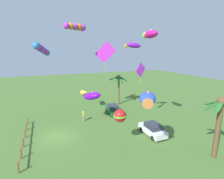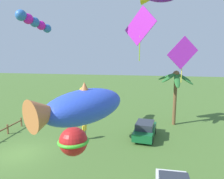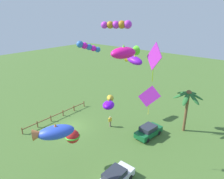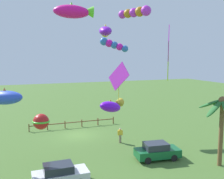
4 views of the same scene
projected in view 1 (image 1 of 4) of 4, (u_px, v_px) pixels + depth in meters
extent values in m
plane|color=#476B2D|center=(57.00, 137.00, 20.37)|extent=(120.00, 120.00, 0.00)
cylinder|color=brown|center=(119.00, 91.00, 32.60)|extent=(0.36, 0.36, 5.50)
ellipsoid|color=#236028|center=(121.00, 80.00, 31.41)|extent=(1.77, 0.64, 1.52)
ellipsoid|color=#236028|center=(123.00, 79.00, 32.09)|extent=(1.28, 1.97, 1.31)
ellipsoid|color=#236028|center=(122.00, 78.00, 32.77)|extent=(1.42, 2.00, 1.18)
ellipsoid|color=#236028|center=(118.00, 77.00, 32.98)|extent=(2.10, 0.93, 0.96)
ellipsoid|color=#236028|center=(114.00, 78.00, 32.06)|extent=(1.30, 2.07, 1.05)
ellipsoid|color=#236028|center=(116.00, 79.00, 31.28)|extent=(1.66, 1.93, 1.10)
sphere|color=brown|center=(119.00, 77.00, 32.00)|extent=(0.68, 0.68, 0.68)
cylinder|color=brown|center=(218.00, 130.00, 15.91)|extent=(0.46, 0.46, 5.68)
ellipsoid|color=#236028|center=(221.00, 101.00, 16.03)|extent=(1.44, 1.66, 0.85)
ellipsoid|color=#236028|center=(213.00, 103.00, 16.01)|extent=(1.69, 0.72, 1.04)
ellipsoid|color=#236028|center=(213.00, 105.00, 15.55)|extent=(1.29, 1.50, 1.27)
ellipsoid|color=#236028|center=(218.00, 107.00, 14.90)|extent=(0.98, 1.66, 1.14)
sphere|color=brown|center=(222.00, 101.00, 15.29)|extent=(0.87, 0.87, 0.87)
cube|color=brown|center=(28.00, 121.00, 24.06)|extent=(0.12, 0.12, 0.95)
cube|color=brown|center=(26.00, 127.00, 22.09)|extent=(0.12, 0.12, 0.95)
cube|color=brown|center=(25.00, 134.00, 20.12)|extent=(0.12, 0.12, 0.95)
cube|color=brown|center=(23.00, 143.00, 18.15)|extent=(0.12, 0.12, 0.95)
cube|color=brown|center=(21.00, 154.00, 16.18)|extent=(0.12, 0.12, 0.95)
cube|color=brown|center=(18.00, 168.00, 14.21)|extent=(0.12, 0.12, 0.95)
cube|color=brown|center=(24.00, 137.00, 19.09)|extent=(11.01, 0.09, 0.11)
cube|color=silver|center=(152.00, 130.00, 20.84)|extent=(3.90, 1.70, 0.70)
cube|color=#282D38|center=(153.00, 126.00, 20.57)|extent=(2.03, 1.50, 0.56)
cylinder|color=black|center=(142.00, 129.00, 21.71)|extent=(0.60, 0.18, 0.60)
cylinder|color=black|center=(152.00, 127.00, 22.29)|extent=(0.60, 0.18, 0.60)
cylinder|color=black|center=(153.00, 138.00, 19.53)|extent=(0.60, 0.18, 0.60)
cylinder|color=black|center=(164.00, 136.00, 20.11)|extent=(0.60, 0.18, 0.60)
cube|color=#145B2D|center=(113.00, 110.00, 28.18)|extent=(4.07, 2.14, 0.70)
cube|color=#282D38|center=(113.00, 107.00, 27.90)|extent=(2.19, 1.72, 0.56)
cylinder|color=black|center=(107.00, 110.00, 29.17)|extent=(0.62, 0.25, 0.60)
cylinder|color=black|center=(115.00, 109.00, 29.59)|extent=(0.62, 0.25, 0.60)
cylinder|color=black|center=(110.00, 114.00, 26.90)|extent=(0.62, 0.25, 0.60)
cylinder|color=black|center=(119.00, 114.00, 27.31)|extent=(0.62, 0.25, 0.60)
cylinder|color=gray|center=(84.00, 118.00, 24.99)|extent=(0.26, 0.26, 0.84)
cube|color=yellow|center=(83.00, 114.00, 24.84)|extent=(0.43, 0.32, 0.54)
sphere|color=beige|center=(83.00, 112.00, 24.76)|extent=(0.21, 0.21, 0.21)
cylinder|color=yellow|center=(84.00, 114.00, 25.07)|extent=(0.09, 0.09, 0.52)
cylinder|color=yellow|center=(83.00, 115.00, 24.63)|extent=(0.09, 0.09, 0.52)
sphere|color=red|center=(120.00, 116.00, 17.70)|extent=(1.36, 1.36, 1.36)
torus|color=green|center=(120.00, 116.00, 17.70)|extent=(1.98, 1.99, 0.22)
sphere|color=#BE2ED3|center=(82.00, 28.00, 24.58)|extent=(1.04, 1.04, 1.04)
sphere|color=#B3791A|center=(79.00, 27.00, 24.02)|extent=(0.99, 0.99, 0.99)
sphere|color=#BE2ED3|center=(75.00, 27.00, 23.46)|extent=(0.95, 0.95, 0.95)
sphere|color=#B3791A|center=(71.00, 26.00, 22.89)|extent=(0.91, 0.91, 0.91)
sphere|color=#BE2ED3|center=(66.00, 26.00, 22.33)|extent=(0.87, 0.87, 0.87)
ellipsoid|color=purple|center=(134.00, 45.00, 21.61)|extent=(1.49, 2.14, 0.91)
cone|color=yellow|center=(127.00, 46.00, 21.57)|extent=(0.77, 0.82, 0.67)
cone|color=yellow|center=(134.00, 43.00, 21.54)|extent=(0.47, 0.47, 0.38)
ellipsoid|color=#6B0DEC|center=(92.00, 96.00, 23.24)|extent=(3.33, 2.87, 1.68)
cone|color=gold|center=(85.00, 93.00, 23.88)|extent=(1.42, 1.37, 1.10)
cone|color=gold|center=(92.00, 93.00, 23.13)|extent=(0.80, 0.80, 0.59)
cube|color=#B526BD|center=(106.00, 52.00, 27.03)|extent=(1.94, 2.98, 3.50)
cylinder|color=#8EBD0C|center=(106.00, 65.00, 27.47)|extent=(0.07, 0.07, 2.28)
cube|color=#B829C4|center=(141.00, 70.00, 23.29)|extent=(0.81, 1.98, 2.08)
cylinder|color=yellow|center=(140.00, 78.00, 23.56)|extent=(0.05, 0.05, 1.37)
ellipsoid|color=blue|center=(148.00, 98.00, 15.26)|extent=(3.25, 2.85, 1.17)
cone|color=#C26E39|center=(148.00, 102.00, 14.00)|extent=(1.31, 1.30, 0.96)
cone|color=#C26E39|center=(148.00, 93.00, 15.16)|extent=(0.81, 0.81, 0.59)
ellipsoid|color=#E81288|center=(151.00, 34.00, 19.22)|extent=(2.60, 1.54, 0.96)
cone|color=#5CDB29|center=(147.00, 35.00, 20.25)|extent=(0.90, 0.88, 0.80)
cone|color=#5CDB29|center=(151.00, 31.00, 19.14)|extent=(0.55, 0.55, 0.50)
sphere|color=blue|center=(36.00, 46.00, 20.76)|extent=(0.96, 0.96, 0.96)
sphere|color=#DB18B3|center=(39.00, 48.00, 21.43)|extent=(0.92, 0.92, 0.92)
sphere|color=blue|center=(42.00, 49.00, 22.09)|extent=(0.88, 0.88, 0.88)
sphere|color=#DB18B3|center=(45.00, 51.00, 22.75)|extent=(0.84, 0.84, 0.84)
sphere|color=blue|center=(47.00, 53.00, 23.42)|extent=(0.81, 0.81, 0.81)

